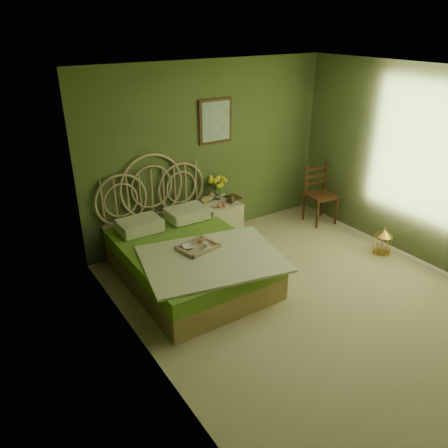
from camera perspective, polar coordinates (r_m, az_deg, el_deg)
floor at (r=5.48m, az=10.92°, el=-9.63°), size 4.50×4.50×0.00m
ceiling at (r=4.54m, az=13.72°, el=18.38°), size 4.50×4.50×0.00m
wall_back at (r=6.54m, az=-1.86°, el=9.37°), size 4.00×0.00×4.00m
wall_left at (r=3.82m, az=-9.83°, el=-3.18°), size 0.00×4.50×4.50m
wall_right at (r=6.38m, az=25.18°, el=6.55°), size 0.00×4.50×4.50m
wall_art at (r=6.45m, az=-1.12°, el=13.28°), size 0.54×0.04×0.64m
bed at (r=5.64m, az=-4.76°, el=-4.34°), size 1.82×2.30×1.43m
nightstand at (r=6.65m, az=-0.65°, el=1.06°), size 0.54×0.54×1.02m
chair at (r=7.34m, az=12.20°, el=4.44°), size 0.49×0.49×0.99m
birdcage at (r=6.69m, az=20.03°, el=-2.17°), size 0.24×0.24×0.37m
book_lower at (r=6.65m, az=0.57°, el=3.32°), size 0.20×0.26×0.02m
book_upper at (r=6.64m, az=0.58°, el=3.46°), size 0.24×0.27×0.02m
cereal_bowl at (r=5.35m, az=-4.66°, el=-3.00°), size 0.17×0.17×0.03m
coffee_cup at (r=5.33m, az=-2.40°, el=-2.78°), size 0.10×0.10×0.08m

